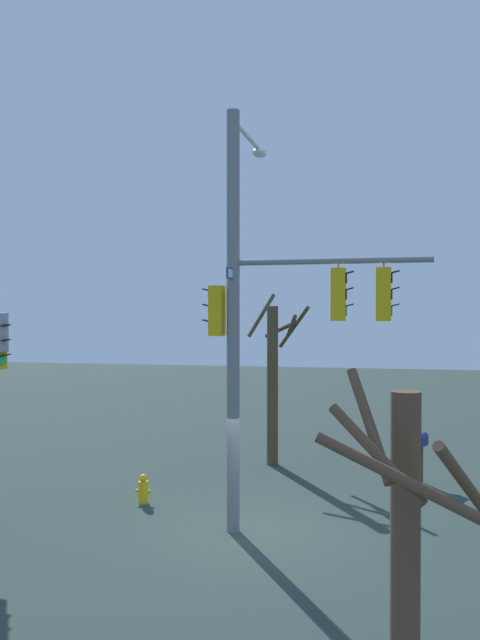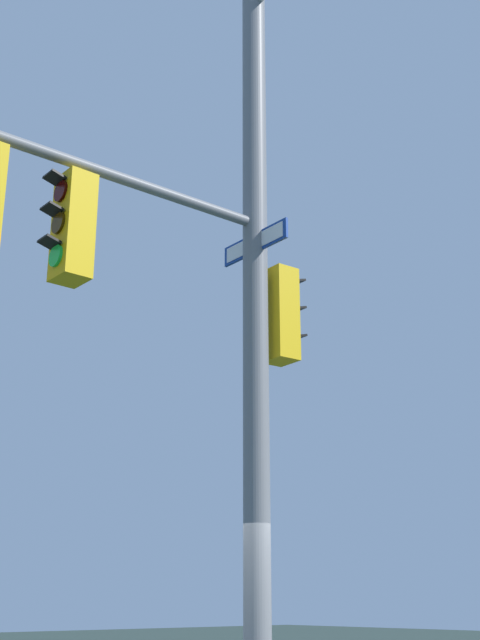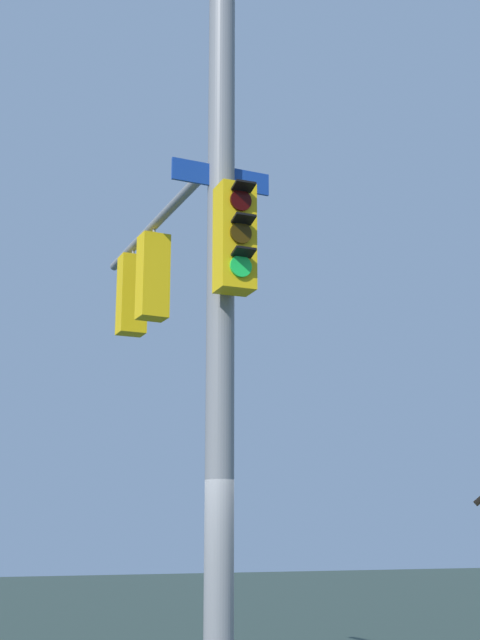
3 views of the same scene
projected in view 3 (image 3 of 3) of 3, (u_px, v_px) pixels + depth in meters
main_signal_pole_assembly at (189, 246)px, 9.45m from camera, size 4.88×3.53×9.19m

